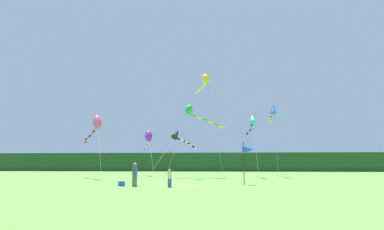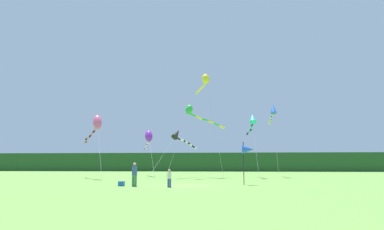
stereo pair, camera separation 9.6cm
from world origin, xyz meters
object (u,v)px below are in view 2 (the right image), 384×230
kite_black (179,136)px  banner_flag_pole (248,150)px  kite_purple (149,137)px  kite_green (194,112)px  kite_blue (273,110)px  kite_cyan (252,120)px  kite_rainbow (96,124)px  person_adult (134,173)px  kite_yellow (205,80)px  cooler_box (121,184)px  person_child (169,177)px

kite_black → banner_flag_pole: bearing=-58.3°
kite_purple → kite_green: bearing=-40.2°
kite_green → kite_blue: (9.39, 4.12, 0.72)m
kite_cyan → kite_rainbow: 17.48m
person_adult → kite_yellow: kite_yellow is taller
kite_green → kite_black: size_ratio=0.94×
kite_yellow → kite_green: size_ratio=1.52×
kite_purple → kite_black: bearing=-46.6°
person_adult → kite_black: 14.53m
person_adult → cooler_box: size_ratio=4.13×
person_adult → kite_blue: bearing=54.7°
kite_green → kite_cyan: kite_green is taller
kite_yellow → kite_green: (-1.18, -2.83, -4.39)m
banner_flag_pole → kite_rainbow: (-15.49, 8.19, 3.10)m
person_child → kite_rainbow: (-9.86, 11.58, 5.09)m
kite_black → kite_purple: bearing=133.4°
kite_rainbow → kite_blue: (19.67, 6.66, 2.25)m
person_adult → person_child: 2.72m
kite_green → kite_purple: kite_green is taller
banner_flag_pole → kite_black: (-6.92, 11.20, 2.07)m
banner_flag_pole → kite_cyan: size_ratio=0.39×
kite_purple → person_child: bearing=-73.2°
kite_yellow → kite_black: bearing=-140.9°
person_child → kite_rainbow: kite_rainbow is taller
kite_green → kite_cyan: size_ratio=0.97×
kite_yellow → kite_rainbow: kite_yellow is taller
banner_flag_pole → kite_rainbow: size_ratio=0.37×
cooler_box → banner_flag_pole: 9.94m
person_child → kite_cyan: kite_cyan is taller
kite_yellow → kite_cyan: size_ratio=1.47×
banner_flag_pole → kite_yellow: kite_yellow is taller
kite_green → kite_blue: bearing=23.7°
cooler_box → kite_green: 15.50m
kite_blue → person_adult: bearing=-125.3°
cooler_box → kite_yellow: kite_yellow is taller
kite_cyan → kite_rainbow: size_ratio=0.96×
banner_flag_pole → kite_blue: bearing=74.3°
person_adult → banner_flag_pole: (8.26, 2.75, 1.74)m
person_adult → cooler_box: bearing=161.4°
person_adult → person_child: size_ratio=1.36×
cooler_box → kite_cyan: size_ratio=0.05×
cooler_box → kite_purple: 19.18m
person_adult → kite_green: kite_green is taller
cooler_box → kite_rainbow: bearing=120.3°
kite_yellow → person_adult: bearing=-104.6°
person_child → kite_black: size_ratio=0.14×
kite_black → kite_yellow: bearing=39.1°
kite_yellow → kite_purple: kite_yellow is taller
kite_purple → kite_black: (4.57, -4.83, -0.25)m
banner_flag_pole → kite_purple: (-11.49, 16.03, 2.31)m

